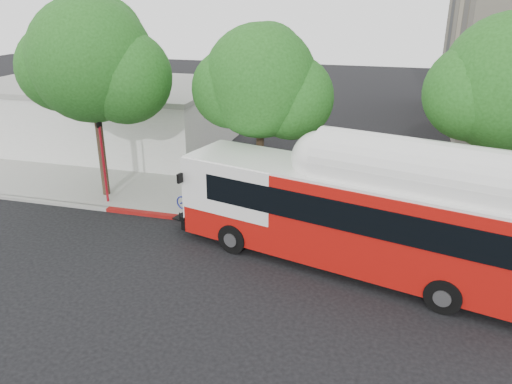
{
  "coord_description": "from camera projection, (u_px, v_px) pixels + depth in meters",
  "views": [
    {
      "loc": [
        4.61,
        -15.39,
        9.68
      ],
      "look_at": [
        -0.38,
        3.0,
        2.1
      ],
      "focal_mm": 35.0,
      "sensor_mm": 36.0,
      "label": 1
    }
  ],
  "objects": [
    {
      "name": "sidewalk",
      "position": [
        282.0,
        206.0,
        24.3
      ],
      "size": [
        60.0,
        5.0,
        0.15
      ],
      "primitive_type": "cube",
      "color": "gray",
      "rests_on": "ground"
    },
    {
      "name": "ground",
      "position": [
        245.0,
        274.0,
        18.5
      ],
      "size": [
        120.0,
        120.0,
        0.0
      ],
      "primitive_type": "plane",
      "color": "black",
      "rests_on": "ground"
    },
    {
      "name": "red_curb_segment",
      "position": [
        206.0,
        221.0,
        22.7
      ],
      "size": [
        10.0,
        0.32,
        0.16
      ],
      "primitive_type": "cube",
      "color": "maroon",
      "rests_on": "ground"
    },
    {
      "name": "signal_pole",
      "position": [
        104.0,
        163.0,
        23.92
      ],
      "size": [
        0.12,
        0.39,
        4.14
      ],
      "color": "#A4111D",
      "rests_on": "ground"
    },
    {
      "name": "transit_bus",
      "position": [
        353.0,
        218.0,
        18.39
      ],
      "size": [
        14.48,
        6.23,
        4.23
      ],
      "rotation": [
        0.0,
        0.0,
        -0.26
      ],
      "color": "#B0110C",
      "rests_on": "ground"
    },
    {
      "name": "street_tree_left",
      "position": [
        101.0,
        65.0,
        23.12
      ],
      "size": [
        6.67,
        5.8,
        9.74
      ],
      "color": "#2D2116",
      "rests_on": "ground"
    },
    {
      "name": "low_commercial_bldg",
      "position": [
        104.0,
        114.0,
        33.67
      ],
      "size": [
        16.2,
        10.2,
        4.25
      ],
      "color": "silver",
      "rests_on": "ground"
    },
    {
      "name": "street_tree_mid",
      "position": [
        269.0,
        86.0,
        21.9
      ],
      "size": [
        5.75,
        5.0,
        8.62
      ],
      "color": "#2D2116",
      "rests_on": "ground"
    },
    {
      "name": "curb_strip",
      "position": [
        270.0,
        228.0,
        21.97
      ],
      "size": [
        60.0,
        0.3,
        0.15
      ],
      "primitive_type": "cube",
      "color": "gray",
      "rests_on": "ground"
    }
  ]
}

